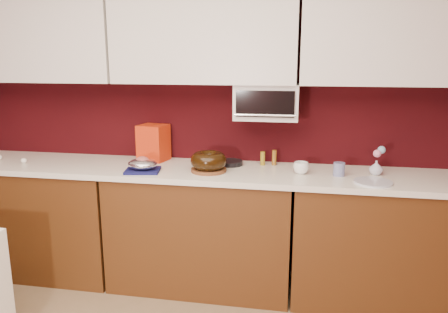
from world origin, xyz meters
TOP-DOWN VIEW (x-y plane):
  - wall_back at (0.00, 2.25)m, footprint 4.00×0.02m
  - base_cabinet_left at (-1.33, 1.94)m, footprint 1.31×0.58m
  - base_cabinet_center at (0.00, 1.94)m, footprint 1.31×0.58m
  - base_cabinet_right at (1.33, 1.94)m, footprint 1.31×0.58m
  - countertop at (0.00, 1.94)m, footprint 4.00×0.62m
  - upper_cabinet_left at (-1.33, 2.08)m, footprint 1.31×0.33m
  - upper_cabinet_center at (0.00, 2.08)m, footprint 1.31×0.33m
  - upper_cabinet_right at (1.33, 2.08)m, footprint 1.31×0.33m
  - toaster_oven at (0.45, 2.10)m, footprint 0.45×0.30m
  - toaster_oven_door at (0.45, 1.94)m, footprint 0.40×0.02m
  - toaster_oven_handle at (0.45, 1.93)m, footprint 0.42×0.02m
  - cake_base at (0.07, 1.87)m, footprint 0.29×0.29m
  - bundt_cake at (0.07, 1.87)m, footprint 0.29×0.29m
  - navy_towel at (-0.39, 1.78)m, footprint 0.27×0.24m
  - foil_ham_nest at (-0.39, 1.78)m, footprint 0.22×0.19m
  - roasted_ham at (-0.39, 1.78)m, footprint 0.11×0.09m
  - pandoro_box at (-0.42, 2.13)m, footprint 0.24×0.22m
  - dark_pan at (0.19, 2.09)m, footprint 0.21×0.21m
  - coffee_mug at (0.71, 1.93)m, footprint 0.13×0.13m
  - blue_jar at (0.96, 1.92)m, footprint 0.08×0.08m
  - flower_vase at (1.21, 2.00)m, footprint 0.09×0.09m
  - flower_pink at (1.21, 2.00)m, footprint 0.05×0.05m
  - flower_blue at (1.24, 2.02)m, footprint 0.05×0.05m
  - china_plate at (1.17, 1.77)m, footprint 0.28×0.28m
  - amber_bottle at (0.42, 2.13)m, footprint 0.04×0.04m
  - egg_right at (-1.37, 1.87)m, footprint 0.06×0.05m
  - amber_bottle_tall at (0.51, 2.15)m, footprint 0.03×0.03m

SIDE VIEW (x-z plane):
  - base_cabinet_left at x=-1.33m, z-range 0.00..0.86m
  - base_cabinet_center at x=0.00m, z-range 0.00..0.86m
  - base_cabinet_right at x=1.33m, z-range 0.00..0.86m
  - countertop at x=0.00m, z-range 0.86..0.90m
  - china_plate at x=1.17m, z-range 0.90..0.91m
  - navy_towel at x=-0.39m, z-range 0.90..0.92m
  - cake_base at x=0.07m, z-range 0.90..0.92m
  - dark_pan at x=0.19m, z-range 0.90..0.93m
  - egg_right at x=-1.37m, z-range 0.90..0.94m
  - blue_jar at x=0.96m, z-range 0.90..0.99m
  - coffee_mug at x=0.71m, z-range 0.90..1.00m
  - amber_bottle at x=0.42m, z-range 0.90..1.00m
  - foil_ham_nest at x=-0.39m, z-range 0.92..0.99m
  - flower_vase at x=1.21m, z-range 0.90..1.01m
  - amber_bottle_tall at x=0.51m, z-range 0.90..1.01m
  - roasted_ham at x=-0.39m, z-range 0.95..1.01m
  - bundt_cake at x=0.07m, z-range 0.93..1.03m
  - pandoro_box at x=-0.42m, z-range 0.90..1.18m
  - flower_pink at x=1.21m, z-range 1.02..1.07m
  - flower_blue at x=1.24m, z-range 1.04..1.10m
  - wall_back at x=0.00m, z-range 0.00..2.50m
  - toaster_oven_handle at x=0.45m, z-range 1.29..1.31m
  - toaster_oven at x=0.45m, z-range 1.25..1.50m
  - toaster_oven_door at x=0.45m, z-range 1.28..1.47m
  - upper_cabinet_left at x=-1.33m, z-range 1.50..2.20m
  - upper_cabinet_center at x=0.00m, z-range 1.50..2.20m
  - upper_cabinet_right at x=1.33m, z-range 1.50..2.20m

